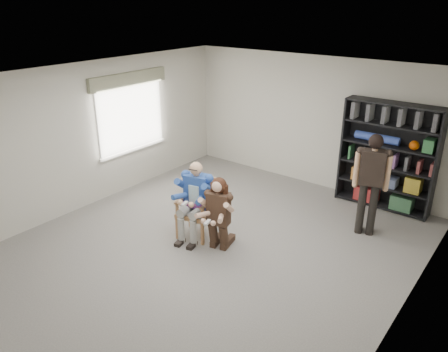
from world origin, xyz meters
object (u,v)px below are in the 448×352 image
Objects in this scene: seated_man at (195,200)px; standing_man at (370,186)px; armchair at (196,208)px; bookshelf at (388,157)px; kneeling_woman at (218,215)px.

seated_man is 0.75× the size of standing_man.
standing_man reaches higher than armchair.
kneeling_woman is at bearing -116.06° from bookshelf.
armchair is at bearing 0.00° from seated_man.
kneeling_woman is (0.58, -0.12, 0.10)m from armchair.
bookshelf is (1.59, 3.25, 0.42)m from kneeling_woman.
bookshelf is at bearing 42.08° from seated_man.
armchair is at bearing -158.26° from standing_man.
armchair is 3.84m from bookshelf.
standing_man is (2.31, 1.87, 0.23)m from seated_man.
seated_man is at bearing -158.26° from standing_man.
standing_man is at bearing 35.85° from kneeling_woman.
standing_man reaches higher than seated_man.
kneeling_woman is (0.58, -0.12, -0.06)m from seated_man.
armchair is 0.50× the size of bookshelf.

